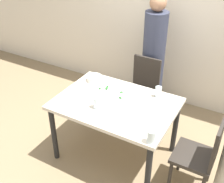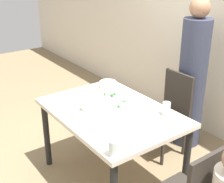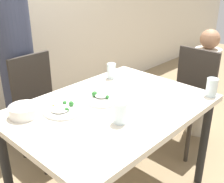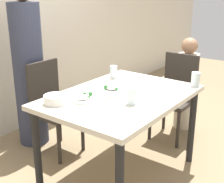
# 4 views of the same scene
# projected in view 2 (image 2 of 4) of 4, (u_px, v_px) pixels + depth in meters

# --- Properties ---
(ground_plane) EXTENTS (10.00, 10.00, 0.00)m
(ground_plane) POSITION_uv_depth(u_px,v_px,m) (111.00, 178.00, 3.13)
(ground_plane) COLOR #847051
(dining_table) EXTENTS (1.29, 0.92, 0.76)m
(dining_table) POSITION_uv_depth(u_px,v_px,m) (111.00, 119.00, 2.86)
(dining_table) COLOR beige
(dining_table) RESTS_ON ground_plane
(chair_adult_spot) EXTENTS (0.40, 0.40, 0.92)m
(chair_adult_spot) POSITION_uv_depth(u_px,v_px,m) (169.00, 112.00, 3.38)
(chair_adult_spot) COLOR #2D2823
(chair_adult_spot) RESTS_ON ground_plane
(person_adult) EXTENTS (0.31, 0.31, 1.68)m
(person_adult) POSITION_uv_depth(u_px,v_px,m) (192.00, 80.00, 3.44)
(person_adult) COLOR #33384C
(person_adult) RESTS_ON ground_plane
(bowl_curry) EXTENTS (0.18, 0.18, 0.07)m
(bowl_curry) POSITION_uv_depth(u_px,v_px,m) (108.00, 84.00, 3.31)
(bowl_curry) COLOR silver
(bowl_curry) RESTS_ON dining_table
(plate_rice_adult) EXTENTS (0.26, 0.26, 0.05)m
(plate_rice_adult) POSITION_uv_depth(u_px,v_px,m) (109.00, 95.00, 3.10)
(plate_rice_adult) COLOR white
(plate_rice_adult) RESTS_ON dining_table
(plate_rice_child) EXTENTS (0.25, 0.25, 0.06)m
(plate_rice_child) POSITION_uv_depth(u_px,v_px,m) (121.00, 106.00, 2.86)
(plate_rice_child) COLOR white
(plate_rice_child) RESTS_ON dining_table
(glass_water_tall) EXTENTS (0.08, 0.08, 0.13)m
(glass_water_tall) POSITION_uv_depth(u_px,v_px,m) (114.00, 148.00, 2.15)
(glass_water_tall) COLOR silver
(glass_water_tall) RESTS_ON dining_table
(glass_water_short) EXTENTS (0.08, 0.08, 0.13)m
(glass_water_short) POSITION_uv_depth(u_px,v_px,m) (87.00, 104.00, 2.79)
(glass_water_short) COLOR silver
(glass_water_short) RESTS_ON dining_table
(glass_water_center) EXTENTS (0.07, 0.07, 0.12)m
(glass_water_center) POSITION_uv_depth(u_px,v_px,m) (166.00, 109.00, 2.72)
(glass_water_center) COLOR silver
(glass_water_center) RESTS_ON dining_table
(napkin_folded) EXTENTS (0.14, 0.14, 0.01)m
(napkin_folded) POSITION_uv_depth(u_px,v_px,m) (124.00, 124.00, 2.59)
(napkin_folded) COLOR white
(napkin_folded) RESTS_ON dining_table
(fork_steel) EXTENTS (0.18, 0.05, 0.01)m
(fork_steel) POSITION_uv_depth(u_px,v_px,m) (95.00, 135.00, 2.43)
(fork_steel) COLOR silver
(fork_steel) RESTS_ON dining_table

